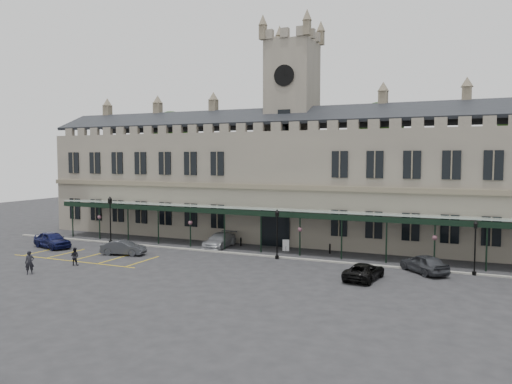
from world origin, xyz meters
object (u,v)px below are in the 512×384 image
at_px(sign_board, 286,245).
at_px(car_taxi, 220,240).
at_px(station_building, 291,182).
at_px(car_left_b, 123,248).
at_px(car_right_a, 424,263).
at_px(person_b, 75,256).
at_px(lamp_post_mid, 277,229).
at_px(car_van, 364,271).
at_px(lamp_post_right, 475,243).
at_px(car_left_a, 52,240).
at_px(clock_tower, 292,123).
at_px(traffic_cone, 369,276).
at_px(person_a, 30,263).
at_px(lamp_post_left, 110,215).

height_order(sign_board, car_taxi, car_taxi).
height_order(station_building, car_left_b, station_building).
bearing_deg(car_right_a, person_b, -24.36).
xyz_separation_m(lamp_post_mid, car_right_a, (12.85, -0.44, -1.94)).
bearing_deg(person_b, sign_board, -152.88).
bearing_deg(car_van, car_right_a, -126.67).
xyz_separation_m(lamp_post_right, car_left_a, (-39.71, -4.58, -1.76)).
bearing_deg(lamp_post_right, sign_board, 168.42).
distance_m(clock_tower, sign_board, 14.56).
distance_m(car_left_a, car_taxi, 17.17).
bearing_deg(car_taxi, traffic_cone, -26.85).
bearing_deg(car_left_b, car_taxi, -54.96).
bearing_deg(sign_board, person_a, -146.24).
distance_m(station_building, car_right_a, 20.02).
distance_m(station_building, lamp_post_right, 22.18).
distance_m(clock_tower, car_left_b, 22.78).
xyz_separation_m(car_left_a, person_a, (7.38, -9.42, 0.11)).
height_order(car_right_a, person_b, car_right_a).
relative_size(sign_board, car_left_b, 0.27).
distance_m(clock_tower, traffic_cone, 23.54).
distance_m(lamp_post_mid, car_left_a, 23.60).
height_order(lamp_post_left, lamp_post_right, lamp_post_left).
height_order(clock_tower, car_right_a, clock_tower).
relative_size(car_left_a, car_left_b, 1.16).
distance_m(car_left_b, person_a, 9.54).
distance_m(lamp_post_left, car_right_a, 32.34).
height_order(lamp_post_left, car_left_b, lamp_post_left).
distance_m(traffic_cone, person_b, 24.73).
distance_m(station_building, person_a, 28.40).
bearing_deg(lamp_post_mid, clock_tower, 103.10).
height_order(station_building, car_right_a, station_building).
height_order(lamp_post_left, person_a, lamp_post_left).
bearing_deg(clock_tower, car_left_a, -143.55).
bearing_deg(person_a, station_building, 11.98).
distance_m(station_building, person_b, 24.65).
bearing_deg(lamp_post_right, clock_tower, 150.96).
xyz_separation_m(lamp_post_mid, car_taxi, (-7.58, 3.08, -1.98)).
relative_size(car_left_b, person_b, 2.72).
bearing_deg(car_left_a, sign_board, -54.33).
distance_m(car_left_b, person_b, 5.46).
relative_size(clock_tower, sign_board, 21.78).
height_order(person_a, person_b, person_a).
height_order(clock_tower, car_left_a, clock_tower).
height_order(station_building, car_van, station_building).
distance_m(car_left_a, car_left_b, 9.08).
relative_size(car_left_a, person_b, 3.15).
xyz_separation_m(clock_tower, car_left_b, (-11.50, -15.24, -12.42)).
bearing_deg(person_b, car_left_b, -115.39).
bearing_deg(sign_board, clock_tower, 90.12).
xyz_separation_m(station_building, person_a, (-13.20, -24.53, -5.53)).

